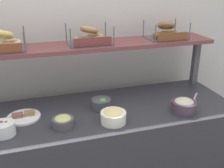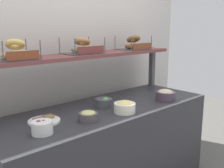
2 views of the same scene
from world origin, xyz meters
name	(u,v)px [view 2 (image 2 of 2)]	position (x,y,z in m)	size (l,w,h in m)	color
back_wall	(67,60)	(0.00, 0.55, 1.20)	(3.18, 0.06, 2.40)	beige
deli_counter	(106,154)	(0.00, 0.00, 0.42)	(1.98, 0.70, 0.85)	#2D2D33
shelf_riser_right	(152,68)	(0.93, 0.27, 1.05)	(0.05, 0.05, 0.40)	#4C4C51
upper_shelf	(85,55)	(0.00, 0.27, 1.26)	(1.94, 0.32, 0.03)	brown
bowl_tuna_salad	(165,95)	(0.55, -0.20, 0.90)	(0.18, 0.18, 0.10)	#473647
bowl_beet_salad	(42,127)	(-0.66, -0.14, 0.89)	(0.13, 0.13, 0.09)	white
bowl_hummus	(88,116)	(-0.30, -0.15, 0.89)	(0.14, 0.14, 0.08)	#514B4D
bowl_egg_salad	(125,107)	(0.02, -0.20, 0.90)	(0.17, 0.17, 0.10)	white
bowl_veggie_mix	(104,102)	(0.00, 0.02, 0.89)	(0.14, 0.14, 0.08)	#47484F
serving_plate_white	(44,121)	(-0.55, 0.04, 0.86)	(0.23, 0.23, 0.04)	white
serving_spoon_near_plate	(164,93)	(0.74, -0.05, 0.86)	(0.13, 0.14, 0.01)	#B7B7BC
bagel_basket_plain	(16,53)	(-0.62, 0.26, 1.33)	(0.29, 0.27, 0.15)	#4C4C51
bagel_basket_everything	(82,48)	(-0.02, 0.28, 1.33)	(0.33, 0.25, 0.15)	#4C4C51
bagel_basket_cinnamon_raisin	(133,45)	(0.61, 0.26, 1.33)	(0.31, 0.26, 0.15)	#4C4C51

